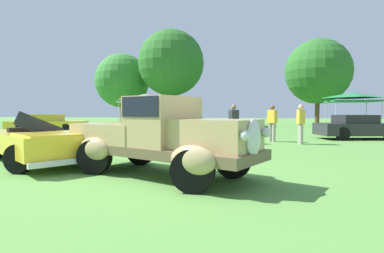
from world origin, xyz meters
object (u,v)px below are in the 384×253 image
Objects in this scene: spectator_by_row at (272,122)px; spectator_near_truck at (301,123)px; show_car_yellow at (47,124)px; canopy_tent_left_field at (144,98)px; canopy_tent_center_field at (352,97)px; neighbor_convertible at (39,142)px; show_car_burgundy at (179,124)px; spectator_between_cars at (234,122)px; feature_pickup_truck at (160,136)px; show_car_charcoal at (357,127)px.

spectator_near_truck is at bearing -37.21° from spectator_by_row.
spectator_near_truck is at bearing -12.20° from show_car_yellow.
canopy_tent_center_field is at bearing 3.28° from canopy_tent_left_field.
canopy_tent_center_field is at bearing 51.82° from neighbor_convertible.
show_car_burgundy is at bearing 83.69° from neighbor_convertible.
spectator_between_cars reaches higher than show_car_yellow.
canopy_tent_left_field reaches higher than show_car_burgundy.
spectator_near_truck is at bearing 7.30° from spectator_between_cars.
canopy_tent_left_field is (-6.21, 15.78, 1.55)m from feature_pickup_truck.
show_car_yellow is 1.52× the size of canopy_tent_left_field.
spectator_by_row is (2.82, 8.19, 0.04)m from feature_pickup_truck.
spectator_between_cars reaches higher than neighbor_convertible.
feature_pickup_truck reaches higher than neighbor_convertible.
show_car_yellow is 14.97m from spectator_near_truck.
show_car_charcoal is 1.32× the size of canopy_tent_left_field.
canopy_tent_left_field is at bearing 157.89° from show_car_charcoal.
spectator_by_row is at bearing -33.73° from show_car_burgundy.
canopy_tent_left_field is (-2.52, 14.88, 1.84)m from neighbor_convertible.
canopy_tent_left_field reaches higher than show_car_charcoal.
show_car_charcoal is at bearing -104.10° from canopy_tent_center_field.
feature_pickup_truck reaches higher than spectator_near_truck.
feature_pickup_truck is 12.01m from show_car_burgundy.
spectator_near_truck is 1.00× the size of spectator_by_row.
spectator_near_truck is (7.64, 6.44, 0.33)m from neighbor_convertible.
feature_pickup_truck is 1.47× the size of canopy_tent_left_field.
spectator_near_truck is at bearing -116.98° from canopy_tent_center_field.
show_car_burgundy is 2.51× the size of spectator_near_truck.
show_car_charcoal is at bearing 55.59° from feature_pickup_truck.
spectator_between_cars is at bearing 80.79° from feature_pickup_truck.
spectator_near_truck is at bearing 61.74° from feature_pickup_truck.
feature_pickup_truck is 12.57m from show_car_charcoal.
show_car_yellow is at bearing 135.51° from feature_pickup_truck.
neighbor_convertible is 14.37m from show_car_charcoal.
neighbor_convertible is 9.78m from spectator_by_row.
spectator_near_truck reaches higher than show_car_yellow.
show_car_burgundy is 1.39× the size of canopy_tent_center_field.
spectator_near_truck is (3.94, 7.34, 0.04)m from feature_pickup_truck.
spectator_by_row is (-4.29, -2.18, 0.31)m from show_car_charcoal.
feature_pickup_truck reaches higher than show_car_yellow.
feature_pickup_truck is 18.83m from canopy_tent_center_field.
spectator_by_row is at bearing -9.70° from show_car_yellow.
spectator_near_truck is 1.41m from spectator_by_row.
show_car_yellow is at bearing -130.24° from canopy_tent_left_field.
spectator_between_cars is 0.55× the size of canopy_tent_center_field.
canopy_tent_left_field is (-13.32, 5.41, 1.82)m from show_car_charcoal.
show_car_charcoal is 4.82m from spectator_by_row.
neighbor_convertible is at bearing -139.89° from spectator_near_truck.
spectator_by_row is 11.90m from canopy_tent_left_field.
spectator_between_cars is 0.53× the size of canopy_tent_left_field.
spectator_between_cars is at bearing 51.52° from neighbor_convertible.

